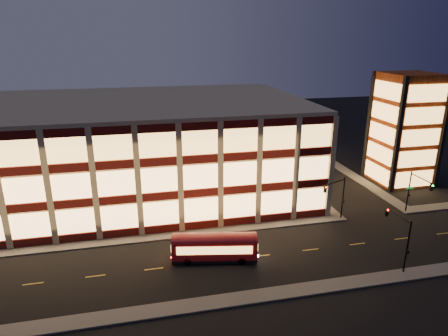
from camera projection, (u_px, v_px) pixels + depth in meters
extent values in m
plane|color=black|center=(168.00, 240.00, 48.51)|extent=(200.00, 200.00, 0.00)
cube|color=#514F4C|center=(142.00, 238.00, 48.78)|extent=(54.00, 2.00, 0.15)
cube|color=#514F4C|center=(292.00, 178.00, 69.01)|extent=(2.00, 30.00, 0.15)
cube|color=#514F4C|center=(444.00, 206.00, 57.80)|extent=(14.00, 2.00, 0.15)
cube|color=#514F4C|center=(350.00, 173.00, 71.32)|extent=(2.00, 30.00, 0.15)
cube|color=#514F4C|center=(181.00, 307.00, 36.47)|extent=(100.00, 2.00, 0.15)
cube|color=tan|center=(136.00, 149.00, 61.35)|extent=(50.00, 30.00, 14.00)
cube|color=tan|center=(133.00, 102.00, 59.02)|extent=(50.40, 30.40, 0.50)
cube|color=#470C0A|center=(142.00, 231.00, 49.41)|extent=(50.10, 0.25, 1.00)
cube|color=#FFBC6B|center=(141.00, 215.00, 48.75)|extent=(49.00, 0.20, 3.00)
cube|color=#470C0A|center=(288.00, 175.00, 68.65)|extent=(0.25, 30.10, 1.00)
cube|color=#FFBC6B|center=(288.00, 164.00, 67.97)|extent=(0.20, 29.00, 3.00)
cube|color=#470C0A|center=(139.00, 198.00, 48.00)|extent=(50.10, 0.25, 1.00)
cube|color=#FFBC6B|center=(138.00, 182.00, 47.35)|extent=(49.00, 0.20, 3.00)
cube|color=#470C0A|center=(289.00, 151.00, 67.24)|extent=(0.25, 30.10, 1.00)
cube|color=#FFBC6B|center=(289.00, 139.00, 66.56)|extent=(0.20, 29.00, 3.00)
cube|color=#470C0A|center=(137.00, 163.00, 46.59)|extent=(50.10, 0.25, 1.00)
cube|color=#FFBC6B|center=(136.00, 146.00, 45.94)|extent=(49.00, 0.20, 3.00)
cube|color=#470C0A|center=(290.00, 125.00, 65.83)|extent=(0.25, 30.10, 1.00)
cube|color=#FFBC6B|center=(291.00, 113.00, 65.15)|extent=(0.20, 29.00, 3.00)
cube|color=#8C3814|center=(404.00, 129.00, 65.10)|extent=(8.00, 8.00, 18.00)
cube|color=black|center=(398.00, 136.00, 60.57)|extent=(0.60, 0.60, 18.00)
cube|color=black|center=(443.00, 134.00, 62.25)|extent=(0.60, 0.60, 18.00)
cube|color=black|center=(369.00, 125.00, 67.96)|extent=(0.60, 0.60, 18.00)
cube|color=black|center=(410.00, 123.00, 69.64)|extent=(0.60, 0.60, 18.00)
cube|color=#F7B056|center=(414.00, 179.00, 63.64)|extent=(6.60, 0.16, 2.60)
cube|color=#F7B056|center=(377.00, 173.00, 66.55)|extent=(0.16, 6.60, 2.60)
cube|color=#F7B056|center=(418.00, 159.00, 62.55)|extent=(6.60, 0.16, 2.60)
cube|color=#F7B056|center=(379.00, 153.00, 65.46)|extent=(0.16, 6.60, 2.60)
cube|color=#F7B056|center=(421.00, 138.00, 61.46)|extent=(6.60, 0.16, 2.60)
cube|color=#F7B056|center=(382.00, 133.00, 64.38)|extent=(0.16, 6.60, 2.60)
cube|color=#F7B056|center=(424.00, 116.00, 60.37)|extent=(6.60, 0.16, 2.60)
cube|color=#F7B056|center=(385.00, 112.00, 63.29)|extent=(0.16, 6.60, 2.60)
cube|color=#F7B056|center=(428.00, 93.00, 59.28)|extent=(6.60, 0.16, 2.60)
cube|color=#F7B056|center=(387.00, 90.00, 62.20)|extent=(0.16, 6.60, 2.60)
cylinder|color=black|center=(343.00, 198.00, 53.22)|extent=(0.18, 0.18, 6.00)
cylinder|color=black|center=(335.00, 182.00, 51.29)|extent=(3.56, 1.63, 0.14)
cube|color=black|center=(325.00, 189.00, 50.39)|extent=(0.32, 0.32, 0.95)
sphere|color=#FF0C05|center=(326.00, 187.00, 50.13)|extent=(0.20, 0.20, 0.20)
cube|color=black|center=(343.00, 201.00, 53.16)|extent=(0.25, 0.18, 0.28)
cylinder|color=black|center=(409.00, 192.00, 55.31)|extent=(0.18, 0.18, 6.00)
cylinder|color=black|center=(421.00, 178.00, 52.60)|extent=(0.14, 4.00, 0.14)
cube|color=black|center=(431.00, 187.00, 50.91)|extent=(0.32, 0.32, 0.95)
sphere|color=#0CFF26|center=(433.00, 186.00, 50.65)|extent=(0.20, 0.20, 0.20)
cube|color=black|center=(409.00, 195.00, 55.26)|extent=(0.25, 0.18, 0.28)
cube|color=#0C7226|center=(410.00, 188.00, 54.98)|extent=(1.20, 0.06, 0.28)
cylinder|color=black|center=(407.00, 247.00, 40.93)|extent=(0.18, 0.18, 6.00)
cylinder|color=black|center=(399.00, 215.00, 41.91)|extent=(0.14, 4.00, 0.14)
cube|color=black|center=(387.00, 212.00, 43.92)|extent=(0.32, 0.32, 0.95)
sphere|color=#FF0C05|center=(388.00, 210.00, 43.66)|extent=(0.20, 0.20, 0.20)
cube|color=black|center=(408.00, 252.00, 40.87)|extent=(0.25, 0.18, 0.28)
cube|color=#A0080C|center=(215.00, 247.00, 43.77)|extent=(9.53, 4.05, 2.13)
cube|color=black|center=(215.00, 257.00, 44.18)|extent=(9.53, 4.05, 0.32)
cylinder|color=black|center=(187.00, 262.00, 43.10)|extent=(0.87, 0.43, 0.83)
cylinder|color=black|center=(188.00, 252.00, 45.02)|extent=(0.87, 0.43, 0.83)
cylinder|color=black|center=(242.00, 261.00, 43.27)|extent=(0.87, 0.43, 0.83)
cylinder|color=black|center=(241.00, 251.00, 45.20)|extent=(0.87, 0.43, 0.83)
cube|color=#F7B056|center=(215.00, 251.00, 42.56)|extent=(8.01, 1.62, 0.93)
cube|color=#F7B056|center=(214.00, 240.00, 44.81)|extent=(8.01, 1.62, 0.93)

